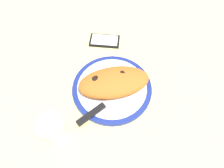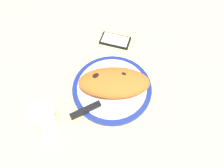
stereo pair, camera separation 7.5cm
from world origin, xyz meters
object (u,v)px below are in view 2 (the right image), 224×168
plate (112,88)px  calzone (114,83)px  water_glass (46,119)px  smartphone (115,40)px  knife (94,106)px  fork (109,72)px

plate → calzone: size_ratio=1.06×
plate → water_glass: (23.07, 8.81, 3.65)cm
smartphone → calzone: bearing=76.8°
knife → water_glass: 15.83cm
calzone → water_glass: bearing=19.5°
knife → fork: bearing=-121.6°
plate → water_glass: bearing=20.9°
calzone → knife: bearing=36.1°
knife → water_glass: size_ratio=2.39×
fork → knife: 15.29cm
fork → smartphone: fork is taller
calzone → water_glass: (23.79, 8.44, 0.02)cm
fork → water_glass: (23.48, 15.41, 2.61)cm
water_glass → knife: bearing=-171.2°
fork → water_glass: size_ratio=1.52×
calzone → fork: calzone is taller
water_glass → calzone: bearing=-160.5°
plate → smartphone: bearing=-105.2°
plate → calzone: calzone is taller
knife → smartphone: bearing=-115.3°
plate → knife: bearing=40.3°
plate → smartphone: (-6.11, -22.54, -0.21)cm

